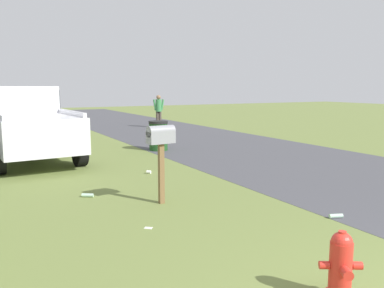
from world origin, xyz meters
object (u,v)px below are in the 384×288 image
(pickup_truck, at_px, (25,121))
(trash_bin, at_px, (158,136))
(mailbox, at_px, (161,141))
(fire_hydrant, at_px, (341,267))
(pedestrian, at_px, (159,109))

(pickup_truck, xyz_separation_m, trash_bin, (-0.44, -4.01, -0.62))
(mailbox, xyz_separation_m, pickup_truck, (6.07, 1.61, -0.02))
(fire_hydrant, xyz_separation_m, pickup_truck, (9.94, 1.80, 0.77))
(pickup_truck, height_order, pedestrian, pickup_truck)
(fire_hydrant, distance_m, mailbox, 3.96)
(mailbox, relative_size, trash_bin, 1.46)
(fire_hydrant, bearing_deg, pickup_truck, -139.29)
(trash_bin, relative_size, pedestrian, 0.58)
(pedestrian, bearing_deg, pickup_truck, -32.67)
(mailbox, height_order, trash_bin, mailbox)
(fire_hydrant, height_order, pedestrian, pedestrian)
(fire_hydrant, xyz_separation_m, pedestrian, (16.34, -5.22, 0.62))
(pickup_truck, xyz_separation_m, pedestrian, (6.39, -7.01, -0.15))
(fire_hydrant, height_order, pickup_truck, pickup_truck)
(trash_bin, xyz_separation_m, pedestrian, (6.83, -3.00, 0.47))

